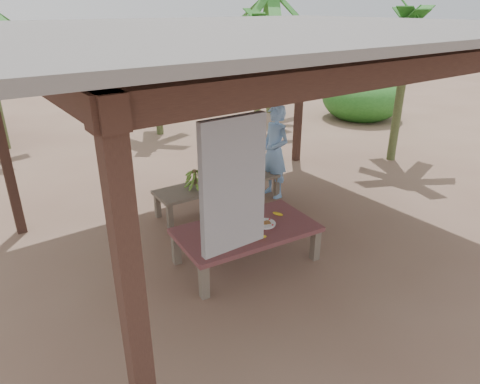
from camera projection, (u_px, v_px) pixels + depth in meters
ground at (261, 239)px, 6.27m from camera, size 80.00×80.00×0.00m
pavilion at (266, 39)px, 5.13m from camera, size 6.60×5.60×2.95m
work_table at (246, 232)px, 5.56m from camera, size 1.89×1.18×0.50m
bench at (220, 185)px, 7.12m from camera, size 2.22×0.68×0.45m
ripe_banana_bunch at (219, 226)px, 5.40m from camera, size 0.34×0.31×0.19m
plate at (265, 224)px, 5.60m from camera, size 0.28×0.28×0.04m
loose_banana_front at (261, 237)px, 5.28m from camera, size 0.16×0.10×0.04m
loose_banana_side at (278, 214)px, 5.86m from camera, size 0.11×0.15×0.04m
water_flask at (205, 216)px, 5.54m from camera, size 0.09×0.09×0.33m
green_banana_stalk at (195, 179)px, 6.80m from camera, size 0.30×0.30×0.33m
cooking_pot at (232, 173)px, 7.24m from camera, size 0.19×0.19×0.16m
skewer_rack at (243, 171)px, 7.23m from camera, size 0.18×0.09×0.24m
woman at (275, 152)px, 7.39m from camera, size 0.40×0.60×1.63m
banana_plant_ne at (259, 35)px, 11.00m from camera, size 1.80×1.80×2.92m
banana_plant_n at (154, 49)px, 10.51m from camera, size 1.80×1.80×2.62m
banana_plant_e at (409, 35)px, 8.46m from camera, size 1.80×1.80×3.09m
banana_plant_far at (272, 2)px, 12.38m from camera, size 1.80×1.80×3.72m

